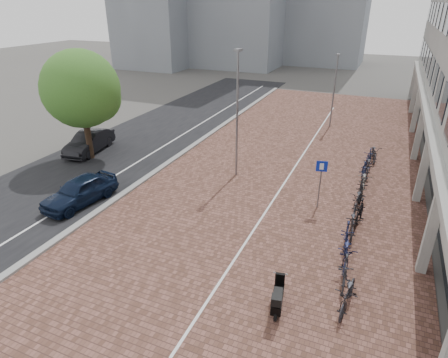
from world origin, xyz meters
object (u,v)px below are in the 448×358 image
at_px(parking_sign, 321,177).
at_px(car_navy, 80,191).
at_px(car_dark, 89,142).
at_px(scooter_mid, 278,296).

bearing_deg(parking_sign, car_navy, -172.31).
xyz_separation_m(car_dark, scooter_mid, (15.34, -8.91, -0.18)).
relative_size(car_navy, parking_sign, 1.61).
distance_m(scooter_mid, parking_sign, 7.30).
height_order(car_navy, car_dark, car_dark).
bearing_deg(car_navy, scooter_mid, -8.10).
distance_m(car_dark, parking_sign, 15.41).
bearing_deg(car_navy, car_dark, 135.26).
height_order(car_dark, parking_sign, parking_sign).
height_order(car_navy, parking_sign, parking_sign).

